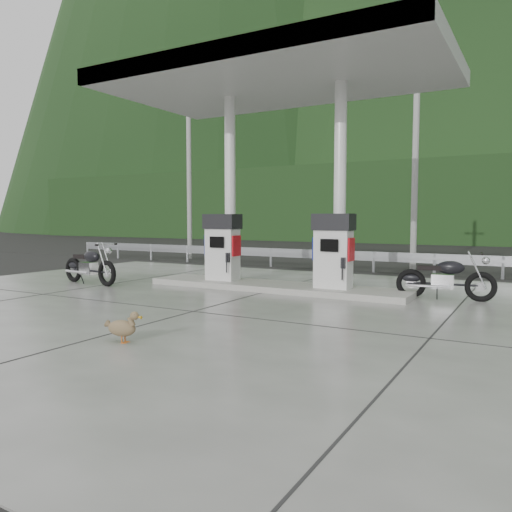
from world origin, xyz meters
The scene contains 17 objects.
ground centered at (0.00, 0.00, 0.00)m, with size 160.00×160.00×0.00m, color black.
forecourt_apron centered at (0.00, 0.00, 0.01)m, with size 18.00×14.00×0.02m, color slate.
pump_island centered at (0.00, 2.50, 0.10)m, with size 7.00×1.40×0.15m, color gray.
gas_pump_left centered at (-1.60, 2.50, 1.07)m, with size 0.95×0.55×1.80m, color silver, non-canonical shape.
gas_pump_right centered at (1.60, 2.50, 1.07)m, with size 0.95×0.55×1.80m, color silver, non-canonical shape.
canopy_column_left centered at (-1.60, 2.90, 2.67)m, with size 0.30×0.30×5.00m, color white.
canopy_column_right centered at (1.60, 2.90, 2.67)m, with size 0.30×0.30×5.00m, color white.
canopy_roof centered at (0.00, 2.50, 5.37)m, with size 8.50×5.00×0.40m, color silver.
guardrail centered at (0.00, 8.00, 0.71)m, with size 26.00×0.16×1.42m, color #9A9DA1, non-canonical shape.
road centered at (0.00, 11.50, 0.00)m, with size 60.00×7.00×0.01m, color black.
utility_pole_a centered at (-8.00, 9.50, 4.00)m, with size 0.22×0.22×8.00m, color gray.
utility_pole_b centered at (2.00, 9.50, 4.00)m, with size 0.22×0.22×8.00m, color gray.
tree_band centered at (0.00, 30.00, 3.00)m, with size 80.00×6.00×6.00m, color black.
forested_hills centered at (0.00, 60.00, 0.00)m, with size 100.00×40.00×140.00m, color black, non-canonical shape.
motorcycle_left centered at (-5.03, 0.93, 0.52)m, with size 2.13×0.67×1.01m, color black, non-canonical shape.
motorcycle_right centered at (4.10, 3.00, 0.50)m, with size 2.01×0.63×0.95m, color black, non-canonical shape.
duck centered at (0.55, -3.50, 0.22)m, with size 0.57×0.16×0.41m, color brown, non-canonical shape.
Camera 1 is at (5.88, -8.87, 1.87)m, focal length 35.00 mm.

